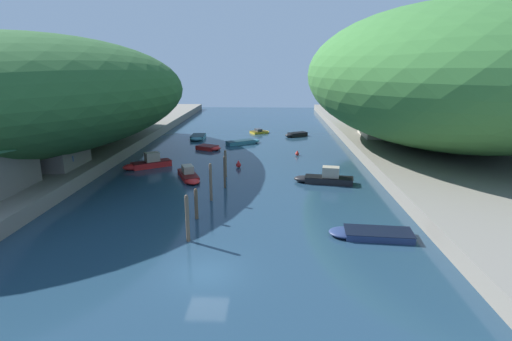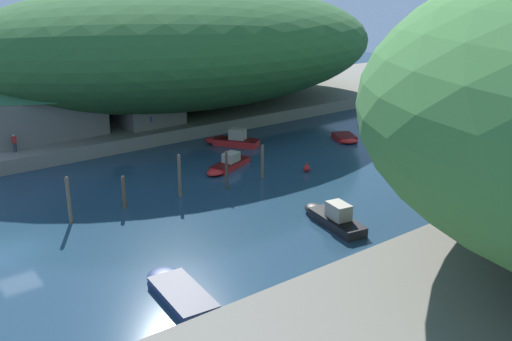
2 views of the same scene
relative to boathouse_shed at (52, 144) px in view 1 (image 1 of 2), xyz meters
name	(u,v)px [view 1 (image 1 of 2)]	position (x,y,z in m)	size (l,w,h in m)	color
water_surface	(242,160)	(20.16, 9.75, -3.90)	(130.00, 130.00, 0.00)	#1E384C
left_bank	(47,153)	(-6.54, 9.75, -3.21)	(22.00, 120.00, 1.38)	slate
right_bank	(445,156)	(46.86, 9.75, -3.21)	(22.00, 120.00, 1.38)	slate
hillside_left	(25,93)	(-7.64, 8.65, 4.95)	(39.13, 54.78, 14.94)	#285628
hillside_right	(447,76)	(47.96, 14.66, 6.93)	(37.68, 52.76, 18.90)	#387033
boathouse_shed	(52,144)	(0.00, 0.00, 0.00)	(5.85, 6.92, 4.85)	slate
right_bank_cottage	(384,121)	(41.58, 20.70, -0.10)	(6.85, 7.55, 4.71)	#B2A899
boat_red_skiff	(210,148)	(14.88, 15.88, -3.61)	(4.15, 3.40, 0.58)	red
boat_moored_right	(147,163)	(8.73, 5.02, -3.35)	(5.83, 4.72, 1.83)	red
boat_open_rowboat	(198,137)	(11.58, 24.07, -3.58)	(2.33, 4.85, 0.65)	teal
boat_near_quay	(260,132)	(22.02, 30.77, -3.63)	(4.02, 3.49, 0.84)	gold
boat_mid_channel	(244,142)	(19.78, 20.42, -3.59)	(5.68, 4.42, 0.62)	teal
boat_yellow_tender	(295,135)	(28.26, 27.40, -3.56)	(4.34, 3.49, 0.69)	black
boat_cabin_cruiser	(368,233)	(31.34, -14.46, -3.64)	(6.27, 2.66, 0.53)	navy
boat_navy_launch	(323,178)	(29.73, -0.71, -3.35)	(6.50, 2.69, 1.83)	black
boat_far_right_bank	(189,175)	(14.95, 0.22, -3.48)	(3.70, 5.94, 1.40)	red
mooring_post_nearest	(187,218)	(18.12, -15.73, -2.11)	(0.28, 0.28, 3.56)	brown
mooring_post_second	(196,204)	(17.93, -11.42, -2.57)	(0.29, 0.29, 2.64)	brown
mooring_post_middle	(211,182)	(18.47, -6.80, -2.08)	(0.26, 0.26, 3.62)	brown
mooring_post_fourth	(225,172)	(19.30, -2.80, -2.21)	(0.22, 0.22, 3.37)	#4C3D2D
mooring_post_farthest	(225,163)	(18.92, 1.28, -2.33)	(0.28, 0.28, 3.13)	brown
channel_buoy_near	(297,153)	(27.72, 12.38, -3.60)	(0.52, 0.52, 0.78)	red
channel_buoy_far	(238,165)	(20.04, 5.55, -3.53)	(0.63, 0.63, 0.95)	red
person_by_boathouse	(72,160)	(2.61, -1.12, -1.54)	(0.25, 0.40, 1.69)	#282D3D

